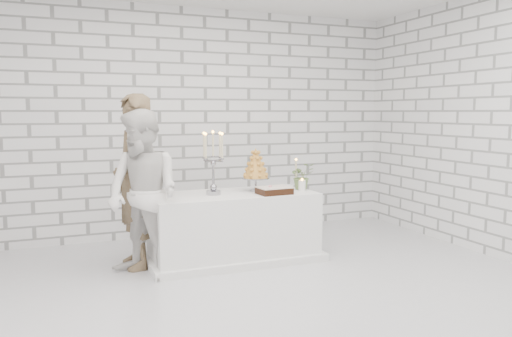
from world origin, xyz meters
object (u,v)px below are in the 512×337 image
at_px(bride, 143,195).
at_px(candelabra, 213,163).
at_px(groom, 135,181).
at_px(croquembouche, 256,170).
at_px(cake_table, 234,226).

distance_m(bride, candelabra, 0.87).
bearing_deg(groom, candelabra, 73.59).
height_order(bride, croquembouche, bride).
height_order(bride, candelabra, bride).
relative_size(cake_table, groom, 0.98).
height_order(groom, bride, groom).
relative_size(bride, croquembouche, 3.41).
xyz_separation_m(groom, candelabra, (0.82, -0.15, 0.18)).
bearing_deg(bride, groom, 147.58).
bearing_deg(groom, bride, -2.23).
xyz_separation_m(candelabra, croquembouche, (0.52, 0.07, -0.10)).
height_order(groom, croquembouche, groom).
xyz_separation_m(cake_table, bride, (-1.02, -0.26, 0.46)).
distance_m(groom, candelabra, 0.85).
height_order(cake_table, groom, groom).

